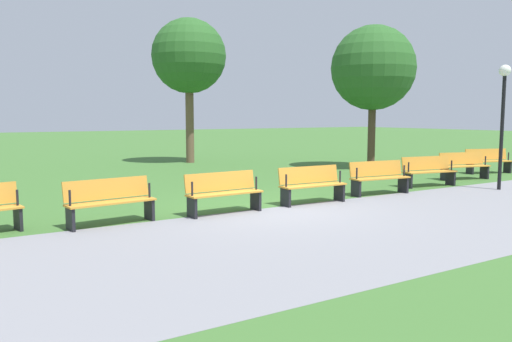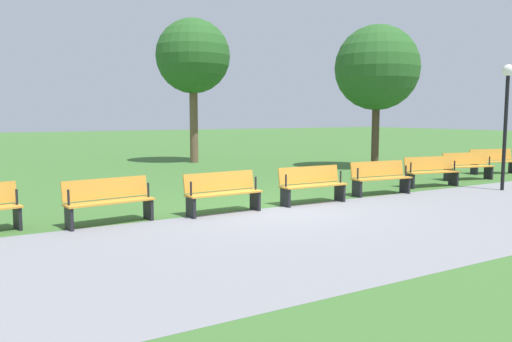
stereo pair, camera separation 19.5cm
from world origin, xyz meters
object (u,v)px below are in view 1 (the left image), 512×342
at_px(bench_0, 488,160).
at_px(bench_6, 110,201).
at_px(tree_0, 189,57).
at_px(lamp_post, 503,102).
at_px(bench_3, 379,177).
at_px(tree_1, 373,68).
at_px(bench_1, 464,165).
at_px(bench_5, 223,192).
at_px(bench_4, 312,184).
at_px(bench_2, 428,171).

relative_size(bench_0, bench_6, 1.01).
distance_m(bench_6, tree_0, 13.80).
bearing_deg(lamp_post, tree_0, -72.32).
relative_size(bench_3, lamp_post, 0.50).
relative_size(bench_6, tree_1, 0.31).
bearing_deg(bench_3, tree_0, -81.92).
height_order(bench_1, tree_1, tree_1).
bearing_deg(bench_6, lamp_post, 167.58).
distance_m(bench_5, tree_0, 12.93).
bearing_deg(bench_1, lamp_post, 73.84).
height_order(bench_5, tree_0, tree_0).
bearing_deg(bench_4, bench_1, -169.95).
height_order(bench_1, bench_5, same).
height_order(bench_3, tree_0, tree_0).
xyz_separation_m(bench_4, bench_6, (4.83, -0.17, 0.00)).
bearing_deg(bench_1, bench_4, 22.15).
distance_m(bench_0, bench_5, 12.03).
bearing_deg(bench_0, bench_2, 32.21).
bearing_deg(bench_4, lamp_post, 172.16).
distance_m(bench_0, bench_3, 7.24).
height_order(bench_4, tree_1, tree_1).
bearing_deg(bench_5, bench_0, -173.98).
height_order(bench_1, lamp_post, lamp_post).
xyz_separation_m(bench_3, bench_5, (4.83, 0.17, 0.00)).
relative_size(bench_3, bench_6, 1.00).
bearing_deg(bench_3, bench_6, 6.05).
xyz_separation_m(bench_5, bench_6, (2.41, -0.17, 0.00)).
bearing_deg(bench_1, bench_5, 20.14).
xyz_separation_m(bench_3, tree_1, (-4.74, -5.11, 3.49)).
bearing_deg(tree_1, bench_4, 36.43).
distance_m(bench_6, lamp_post, 11.06).
relative_size(bench_4, tree_0, 0.27).
distance_m(bench_2, bench_5, 7.24).
relative_size(bench_1, bench_2, 1.00).
bearing_deg(bench_6, bench_5, 169.93).
relative_size(tree_0, lamp_post, 1.81).
bearing_deg(lamp_post, bench_4, -9.85).
bearing_deg(tree_0, bench_3, 92.03).
bearing_deg(bench_0, bench_5, 26.18).
height_order(bench_3, lamp_post, lamp_post).
xyz_separation_m(bench_1, bench_5, (9.59, 1.01, 0.00)).
height_order(bench_0, lamp_post, lamp_post).
xyz_separation_m(bench_0, bench_5, (11.91, 1.68, 0.00)).
height_order(bench_4, tree_0, tree_0).
bearing_deg(lamp_post, bench_0, -142.31).
xyz_separation_m(bench_3, tree_0, (0.40, -11.22, 4.22)).
height_order(bench_2, bench_6, same).
distance_m(bench_3, bench_6, 7.24).
bearing_deg(bench_3, bench_0, -161.90).
bearing_deg(bench_0, lamp_post, 55.83).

